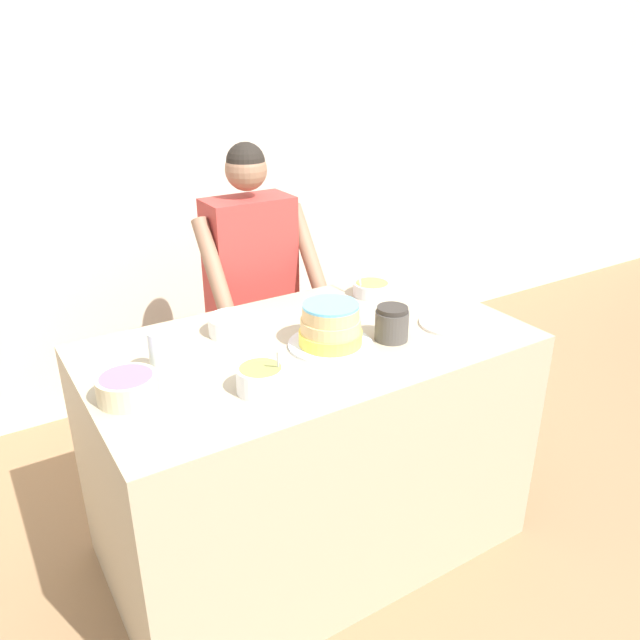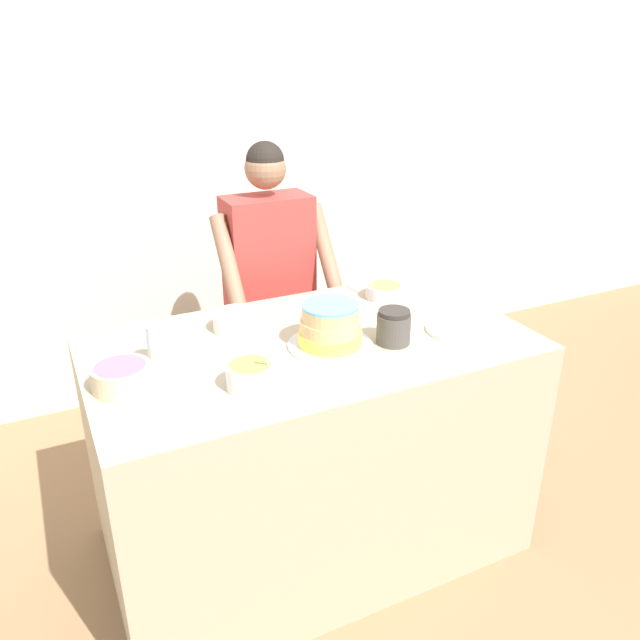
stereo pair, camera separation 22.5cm
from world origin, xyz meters
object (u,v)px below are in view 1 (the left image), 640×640
object	(u,v)px
cake	(331,327)
frosting_bowl_olive	(261,378)
drinking_glass	(160,353)
frosting_bowl_purple	(127,387)
person_baker	(252,279)
ceramic_plate	(451,323)
frosting_bowl_yellow	(372,288)
stoneware_jar	(392,324)
frosting_bowl_pink	(233,324)

from	to	relation	value
cake	frosting_bowl_olive	world-z (taller)	cake
drinking_glass	frosting_bowl_purple	bearing A→B (deg)	-144.38
drinking_glass	cake	bearing A→B (deg)	-11.34
person_baker	ceramic_plate	size ratio (longest dim) A/B	6.42
cake	frosting_bowl_yellow	bearing A→B (deg)	37.37
ceramic_plate	stoneware_jar	world-z (taller)	stoneware_jar
frosting_bowl_olive	frosting_bowl_pink	size ratio (longest dim) A/B	0.85
frosting_bowl_olive	frosting_bowl_yellow	bearing A→B (deg)	31.40
cake	frosting_bowl_purple	world-z (taller)	cake
frosting_bowl_olive	drinking_glass	xyz separation A→B (m)	(-0.23, 0.28, 0.03)
person_baker	frosting_bowl_yellow	world-z (taller)	person_baker
person_baker	cake	bearing A→B (deg)	-96.15
frosting_bowl_purple	drinking_glass	distance (m)	0.18
frosting_bowl_olive	stoneware_jar	size ratio (longest dim) A/B	1.20
drinking_glass	ceramic_plate	xyz separation A→B (m)	(1.10, -0.22, -0.07)
frosting_bowl_purple	frosting_bowl_yellow	bearing A→B (deg)	14.83
person_baker	drinking_glass	distance (m)	0.99
frosting_bowl_purple	ceramic_plate	xyz separation A→B (m)	(1.24, -0.11, -0.04)
frosting_bowl_purple	person_baker	bearing A→B (deg)	44.39
drinking_glass	frosting_bowl_olive	bearing A→B (deg)	-50.01
ceramic_plate	frosting_bowl_pink	bearing A→B (deg)	153.30
frosting_bowl_yellow	ceramic_plate	distance (m)	0.43
person_baker	frosting_bowl_yellow	xyz separation A→B (m)	(0.34, -0.50, 0.05)
frosting_bowl_pink	frosting_bowl_yellow	bearing A→B (deg)	3.40
frosting_bowl_olive	frosting_bowl_pink	distance (m)	0.46
drinking_glass	person_baker	bearing A→B (deg)	45.94
frosting_bowl_purple	cake	bearing A→B (deg)	-1.40
frosting_bowl_purple	frosting_bowl_olive	bearing A→B (deg)	-25.10
frosting_bowl_olive	stoneware_jar	xyz separation A→B (m)	(0.59, 0.08, 0.02)
ceramic_plate	stoneware_jar	xyz separation A→B (m)	(-0.28, 0.02, 0.06)
ceramic_plate	frosting_bowl_purple	bearing A→B (deg)	174.71
cake	ceramic_plate	distance (m)	0.52
frosting_bowl_purple	stoneware_jar	distance (m)	0.96
cake	ceramic_plate	xyz separation A→B (m)	(0.50, -0.10, -0.07)
frosting_bowl_pink	frosting_bowl_olive	bearing A→B (deg)	-103.44
frosting_bowl_pink	drinking_glass	world-z (taller)	drinking_glass
frosting_bowl_yellow	drinking_glass	distance (m)	1.05
frosting_bowl_yellow	stoneware_jar	xyz separation A→B (m)	(-0.21, -0.40, 0.03)
drinking_glass	ceramic_plate	world-z (taller)	drinking_glass
frosting_bowl_purple	frosting_bowl_olive	size ratio (longest dim) A/B	1.21
cake	drinking_glass	size ratio (longest dim) A/B	2.03
frosting_bowl_pink	frosting_bowl_yellow	size ratio (longest dim) A/B	1.00
cake	person_baker	bearing A→B (deg)	83.85
frosting_bowl_purple	stoneware_jar	world-z (taller)	stoneware_jar
cake	frosting_bowl_olive	xyz separation A→B (m)	(-0.36, -0.16, -0.03)
person_baker	frosting_bowl_olive	distance (m)	1.09
ceramic_plate	drinking_glass	bearing A→B (deg)	168.87
frosting_bowl_pink	ceramic_plate	bearing A→B (deg)	-26.70
frosting_bowl_pink	ceramic_plate	xyz separation A→B (m)	(0.76, -0.38, -0.03)
frosting_bowl_purple	ceramic_plate	size ratio (longest dim) A/B	0.77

